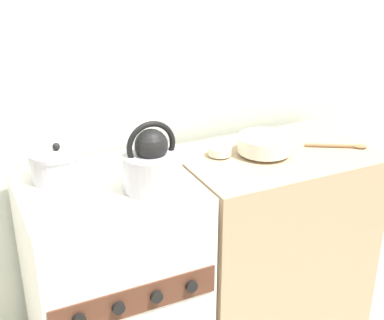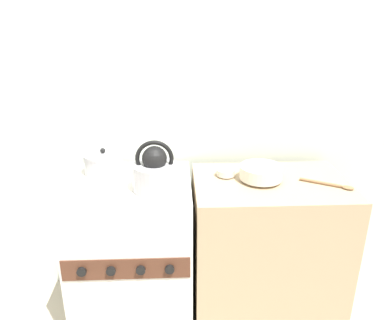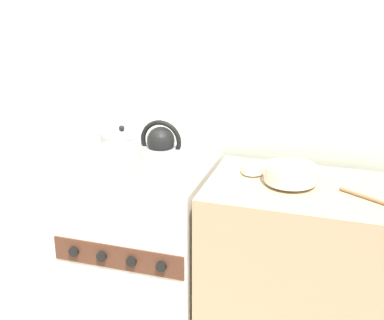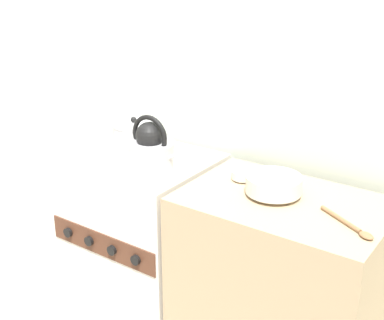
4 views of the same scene
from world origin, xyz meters
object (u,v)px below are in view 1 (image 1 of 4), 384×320
object	(u,v)px
kettle	(153,164)
enamel_bowl	(264,144)
small_ceramic_bowl	(220,151)
cooking_pot	(58,164)
stove	(113,281)

from	to	relation	value
kettle	enamel_bowl	size ratio (longest dim) A/B	1.20
kettle	small_ceramic_bowl	distance (m)	0.40
cooking_pot	kettle	bearing A→B (deg)	-37.89
enamel_bowl	small_ceramic_bowl	bearing A→B (deg)	159.76
stove	cooking_pot	xyz separation A→B (m)	(-0.14, 0.12, 0.48)
kettle	enamel_bowl	bearing A→B (deg)	10.77
stove	enamel_bowl	size ratio (longest dim) A/B	3.87
stove	kettle	distance (m)	0.54
stove	cooking_pot	size ratio (longest dim) A/B	4.04
stove	enamel_bowl	bearing A→B (deg)	0.20
stove	cooking_pot	world-z (taller)	cooking_pot
enamel_bowl	small_ceramic_bowl	size ratio (longest dim) A/B	2.28
stove	enamel_bowl	world-z (taller)	enamel_bowl
stove	kettle	size ratio (longest dim) A/B	3.23
cooking_pot	enamel_bowl	size ratio (longest dim) A/B	0.96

